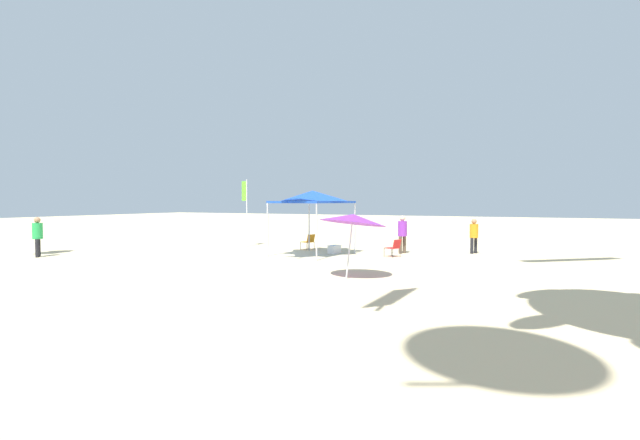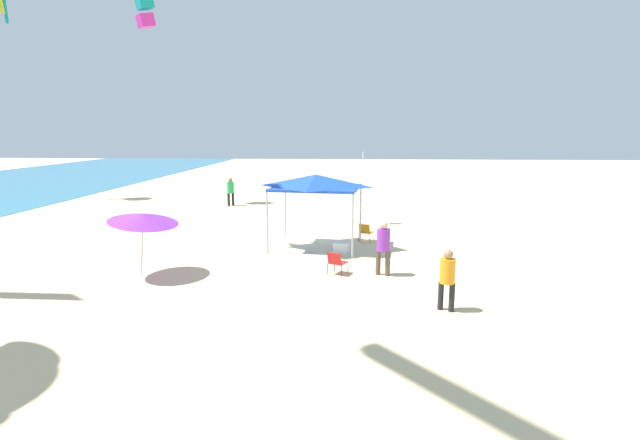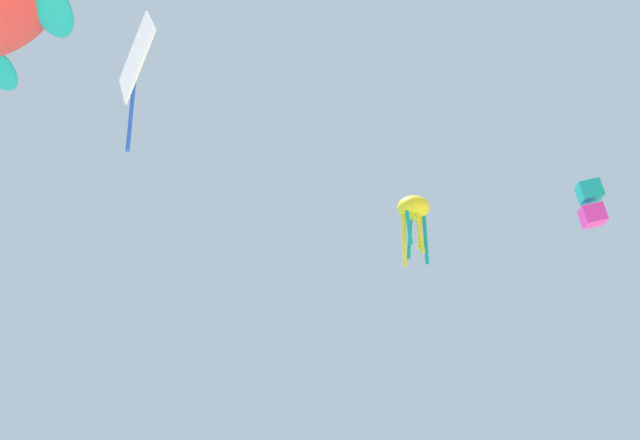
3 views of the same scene
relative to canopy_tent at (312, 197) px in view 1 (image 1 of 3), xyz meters
name	(u,v)px [view 1 (image 1 of 3)]	position (x,y,z in m)	size (l,w,h in m)	color
ground	(256,255)	(2.61, 0.90, -2.81)	(120.00, 120.00, 0.10)	beige
canopy_tent	(312,197)	(0.00, 0.00, 0.00)	(3.24, 3.78, 3.07)	#B7B7BC
beach_umbrella	(353,219)	(-4.29, 5.42, -0.77)	(2.28, 2.27, 2.36)	silver
folding_chair_left_of_tent	(309,241)	(1.28, -2.09, -2.29)	(0.77, 0.71, 0.82)	black
folding_chair_right_of_tent	(394,247)	(-3.75, -0.94, -2.29)	(0.78, 0.72, 0.82)	black
cooler_box	(334,249)	(-0.67, -1.06, -2.56)	(0.55, 0.70, 0.40)	white
banner_flag	(246,206)	(5.25, -2.03, -0.48)	(0.36, 0.06, 3.79)	silver
person_beachcomber	(402,231)	(-3.69, -2.51, -1.66)	(0.44, 0.48, 1.87)	brown
person_near_umbrella	(38,234)	(10.99, 6.32, -1.68)	(0.44, 0.44, 1.84)	black
person_watching_sky	(474,233)	(-6.85, -4.01, -1.76)	(0.41, 0.42, 1.71)	black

